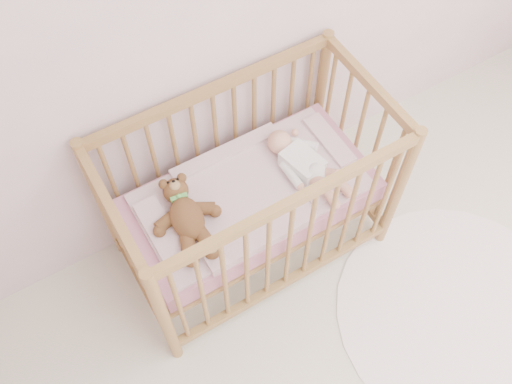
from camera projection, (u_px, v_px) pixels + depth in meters
crib at (251, 197)px, 2.85m from camera, size 1.36×0.76×1.00m
mattress at (251, 199)px, 2.87m from camera, size 1.22×0.62×0.13m
blanket at (251, 191)px, 2.80m from camera, size 1.10×0.58×0.06m
baby at (303, 161)px, 2.81m from camera, size 0.38×0.60×0.13m
teddy_bear at (187, 218)px, 2.62m from camera, size 0.41×0.54×0.14m
rug at (458, 314)px, 3.04m from camera, size 1.30×1.30×0.01m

